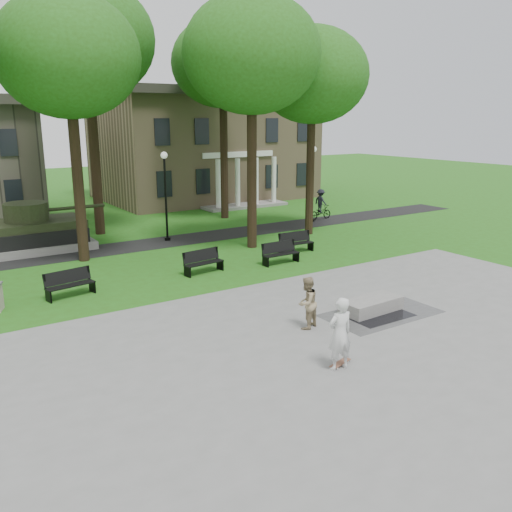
{
  "coord_description": "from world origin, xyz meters",
  "views": [
    {
      "loc": [
        -11.11,
        -14.27,
        6.47
      ],
      "look_at": [
        -0.32,
        2.27,
        1.4
      ],
      "focal_mm": 38.0,
      "sensor_mm": 36.0,
      "label": 1
    }
  ],
  "objects_px": {
    "friend_watching": "(307,303)",
    "cyclist": "(321,207)",
    "concrete_block": "(371,305)",
    "skateboarder": "(340,334)",
    "park_bench_0": "(70,283)"
  },
  "relations": [
    {
      "from": "friend_watching",
      "to": "cyclist",
      "type": "height_order",
      "value": "cyclist"
    },
    {
      "from": "friend_watching",
      "to": "cyclist",
      "type": "xyz_separation_m",
      "value": [
        12.46,
        14.32,
        -0.04
      ]
    },
    {
      "from": "concrete_block",
      "to": "skateboarder",
      "type": "height_order",
      "value": "skateboarder"
    },
    {
      "from": "skateboarder",
      "to": "friend_watching",
      "type": "relative_size",
      "value": 1.19
    },
    {
      "from": "friend_watching",
      "to": "park_bench_0",
      "type": "relative_size",
      "value": 0.9
    },
    {
      "from": "concrete_block",
      "to": "skateboarder",
      "type": "bearing_deg",
      "value": -144.97
    },
    {
      "from": "skateboarder",
      "to": "park_bench_0",
      "type": "height_order",
      "value": "skateboarder"
    },
    {
      "from": "concrete_block",
      "to": "park_bench_0",
      "type": "xyz_separation_m",
      "value": [
        -8.18,
        7.31,
        0.28
      ]
    },
    {
      "from": "park_bench_0",
      "to": "skateboarder",
      "type": "bearing_deg",
      "value": -76.97
    },
    {
      "from": "cyclist",
      "to": "park_bench_0",
      "type": "bearing_deg",
      "value": 107.57
    },
    {
      "from": "concrete_block",
      "to": "cyclist",
      "type": "height_order",
      "value": "cyclist"
    },
    {
      "from": "concrete_block",
      "to": "skateboarder",
      "type": "distance_m",
      "value": 4.78
    },
    {
      "from": "friend_watching",
      "to": "park_bench_0",
      "type": "bearing_deg",
      "value": -73.44
    },
    {
      "from": "concrete_block",
      "to": "friend_watching",
      "type": "bearing_deg",
      "value": 179.73
    },
    {
      "from": "concrete_block",
      "to": "cyclist",
      "type": "distance_m",
      "value": 17.29
    }
  ]
}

